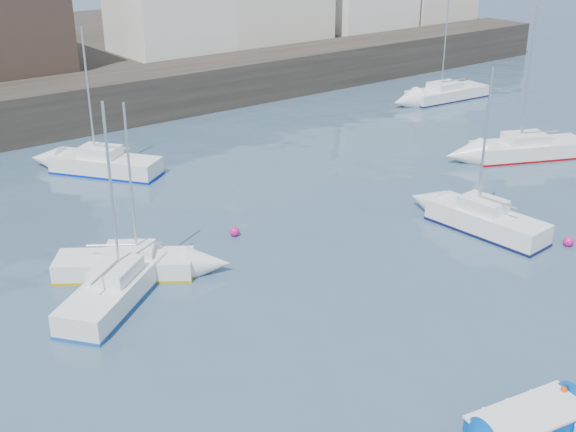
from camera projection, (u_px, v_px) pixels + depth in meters
water at (532, 387)px, 21.57m from camera, size 220.00×220.00×0.00m
quay_wall at (72, 105)px, 46.53m from camera, size 90.00×5.00×3.00m
blue_dinghy at (530, 421)px, 19.57m from camera, size 3.69×2.12×0.66m
sailboat_a at (114, 289)px, 26.03m from camera, size 5.54×4.87×7.31m
sailboat_b at (125, 264)px, 28.04m from camera, size 5.34×4.44×6.86m
sailboat_c at (486, 220)px, 31.70m from camera, size 2.14×5.59×7.21m
sailboat_d at (529, 149)px, 41.28m from camera, size 6.97×4.66×8.52m
sailboat_f at (105, 164)px, 38.69m from camera, size 5.04×5.94×7.75m
sailboat_g at (447, 93)px, 53.83m from camera, size 6.84×2.68×8.47m
buoy_mid at (568, 246)px, 30.59m from camera, size 0.44×0.44×0.44m
buoy_far at (235, 236)px, 31.54m from camera, size 0.43×0.43×0.43m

